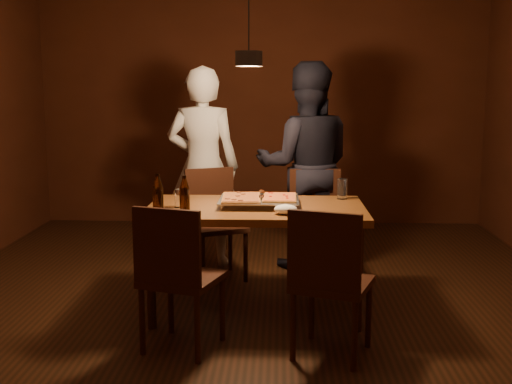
{
  "coord_description": "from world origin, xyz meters",
  "views": [
    {
      "loc": [
        0.21,
        -4.31,
        1.58
      ],
      "look_at": [
        0.05,
        0.04,
        0.85
      ],
      "focal_mm": 45.0,
      "sensor_mm": 36.0,
      "label": 1
    }
  ],
  "objects_px": {
    "pizza_tray": "(259,202)",
    "chair_near_right": "(329,270)",
    "chair_near_left": "(176,265)",
    "beer_bottle_b": "(184,195)",
    "dining_table": "(256,217)",
    "diner_dark": "(306,166)",
    "plate_slice": "(153,215)",
    "diner_white": "(203,167)",
    "chair_far_right": "(316,214)",
    "chair_far_left": "(214,213)",
    "pendant_lamp": "(249,57)",
    "beer_bottle_a": "(158,194)"
  },
  "relations": [
    {
      "from": "pizza_tray",
      "to": "diner_dark",
      "type": "bearing_deg",
      "value": 76.27
    },
    {
      "from": "diner_white",
      "to": "diner_dark",
      "type": "distance_m",
      "value": 0.9
    },
    {
      "from": "dining_table",
      "to": "diner_dark",
      "type": "relative_size",
      "value": 0.84
    },
    {
      "from": "chair_near_right",
      "to": "diner_white",
      "type": "distance_m",
      "value": 2.25
    },
    {
      "from": "chair_far_left",
      "to": "chair_near_left",
      "type": "relative_size",
      "value": 1.05
    },
    {
      "from": "chair_far_right",
      "to": "beer_bottle_b",
      "type": "height_order",
      "value": "beer_bottle_b"
    },
    {
      "from": "dining_table",
      "to": "plate_slice",
      "type": "xyz_separation_m",
      "value": [
        -0.64,
        -0.38,
        0.08
      ]
    },
    {
      "from": "plate_slice",
      "to": "diner_dark",
      "type": "relative_size",
      "value": 0.14
    },
    {
      "from": "chair_near_left",
      "to": "beer_bottle_a",
      "type": "height_order",
      "value": "beer_bottle_a"
    },
    {
      "from": "chair_far_right",
      "to": "dining_table",
      "type": "bearing_deg",
      "value": 56.51
    },
    {
      "from": "beer_bottle_b",
      "to": "pendant_lamp",
      "type": "bearing_deg",
      "value": 30.45
    },
    {
      "from": "plate_slice",
      "to": "diner_dark",
      "type": "distance_m",
      "value": 1.84
    },
    {
      "from": "diner_white",
      "to": "beer_bottle_a",
      "type": "bearing_deg",
      "value": 90.62
    },
    {
      "from": "pendant_lamp",
      "to": "diner_white",
      "type": "bearing_deg",
      "value": 110.58
    },
    {
      "from": "chair_far_right",
      "to": "chair_near_right",
      "type": "bearing_deg",
      "value": 86.21
    },
    {
      "from": "chair_far_right",
      "to": "diner_white",
      "type": "xyz_separation_m",
      "value": [
        -0.97,
        0.41,
        0.33
      ]
    },
    {
      "from": "chair_near_left",
      "to": "beer_bottle_b",
      "type": "xyz_separation_m",
      "value": [
        -0.01,
        0.47,
        0.34
      ]
    },
    {
      "from": "pizza_tray",
      "to": "plate_slice",
      "type": "xyz_separation_m",
      "value": [
        -0.66,
        -0.41,
        -0.01
      ]
    },
    {
      "from": "pizza_tray",
      "to": "plate_slice",
      "type": "distance_m",
      "value": 0.78
    },
    {
      "from": "beer_bottle_b",
      "to": "chair_near_left",
      "type": "bearing_deg",
      "value": -88.55
    },
    {
      "from": "pizza_tray",
      "to": "chair_near_left",
      "type": "bearing_deg",
      "value": -115.98
    },
    {
      "from": "pizza_tray",
      "to": "diner_dark",
      "type": "relative_size",
      "value": 0.31
    },
    {
      "from": "pizza_tray",
      "to": "plate_slice",
      "type": "relative_size",
      "value": 2.17
    },
    {
      "from": "dining_table",
      "to": "diner_dark",
      "type": "xyz_separation_m",
      "value": [
        0.38,
        1.14,
        0.21
      ]
    },
    {
      "from": "chair_near_right",
      "to": "diner_dark",
      "type": "height_order",
      "value": "diner_dark"
    },
    {
      "from": "chair_far_left",
      "to": "pizza_tray",
      "type": "relative_size",
      "value": 1.01
    },
    {
      "from": "chair_near_left",
      "to": "diner_dark",
      "type": "bearing_deg",
      "value": 84.43
    },
    {
      "from": "plate_slice",
      "to": "diner_white",
      "type": "xyz_separation_m",
      "value": [
        0.13,
        1.58,
        0.11
      ]
    },
    {
      "from": "chair_near_right",
      "to": "diner_white",
      "type": "xyz_separation_m",
      "value": [
        -0.96,
        2.01,
        0.33
      ]
    },
    {
      "from": "chair_near_left",
      "to": "pendant_lamp",
      "type": "relative_size",
      "value": 0.48
    },
    {
      "from": "chair_far_right",
      "to": "diner_dark",
      "type": "distance_m",
      "value": 0.5
    },
    {
      "from": "dining_table",
      "to": "chair_far_right",
      "type": "relative_size",
      "value": 3.09
    },
    {
      "from": "plate_slice",
      "to": "diner_dark",
      "type": "xyz_separation_m",
      "value": [
        1.03,
        1.52,
        0.13
      ]
    },
    {
      "from": "plate_slice",
      "to": "diner_white",
      "type": "bearing_deg",
      "value": 85.29
    },
    {
      "from": "pizza_tray",
      "to": "chair_near_right",
      "type": "bearing_deg",
      "value": -58.74
    },
    {
      "from": "beer_bottle_b",
      "to": "plate_slice",
      "type": "height_order",
      "value": "beer_bottle_b"
    },
    {
      "from": "diner_dark",
      "to": "beer_bottle_a",
      "type": "bearing_deg",
      "value": 54.39
    },
    {
      "from": "chair_near_right",
      "to": "pendant_lamp",
      "type": "bearing_deg",
      "value": 142.49
    },
    {
      "from": "chair_far_right",
      "to": "chair_near_left",
      "type": "height_order",
      "value": "same"
    },
    {
      "from": "beer_bottle_a",
      "to": "diner_white",
      "type": "height_order",
      "value": "diner_white"
    },
    {
      "from": "chair_far_right",
      "to": "chair_near_right",
      "type": "relative_size",
      "value": 0.9
    },
    {
      "from": "beer_bottle_b",
      "to": "diner_dark",
      "type": "height_order",
      "value": "diner_dark"
    },
    {
      "from": "dining_table",
      "to": "chair_near_right",
      "type": "distance_m",
      "value": 0.94
    },
    {
      "from": "chair_far_left",
      "to": "beer_bottle_b",
      "type": "distance_m",
      "value": 1.15
    },
    {
      "from": "chair_far_right",
      "to": "pizza_tray",
      "type": "bearing_deg",
      "value": 56.58
    },
    {
      "from": "chair_near_right",
      "to": "pizza_tray",
      "type": "distance_m",
      "value": 0.98
    },
    {
      "from": "chair_far_left",
      "to": "chair_near_right",
      "type": "distance_m",
      "value": 1.83
    },
    {
      "from": "chair_near_left",
      "to": "diner_white",
      "type": "bearing_deg",
      "value": 110.11
    },
    {
      "from": "pizza_tray",
      "to": "beer_bottle_b",
      "type": "bearing_deg",
      "value": -142.08
    },
    {
      "from": "diner_white",
      "to": "chair_far_right",
      "type": "bearing_deg",
      "value": 162.16
    }
  ]
}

